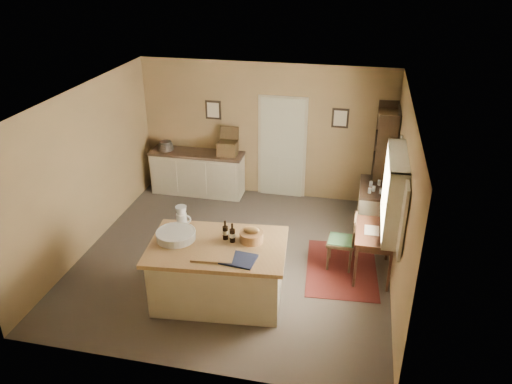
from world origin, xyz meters
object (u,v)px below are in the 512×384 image
sideboard (198,171)px  right_cabinet (374,209)px  work_island (218,270)px  writing_desk (375,236)px  desk_chair (341,241)px  shelving_unit (386,164)px

sideboard → right_cabinet: 3.65m
work_island → writing_desk: (2.17, 1.10, 0.19)m
writing_desk → desk_chair: size_ratio=1.03×
work_island → sideboard: 3.54m
work_island → right_cabinet: (2.17, 2.40, -0.02)m
sideboard → writing_desk: (3.54, -2.17, 0.19)m
work_island → shelving_unit: shelving_unit is taller
sideboard → shelving_unit: size_ratio=0.90×
work_island → right_cabinet: 3.24m
right_cabinet → desk_chair: bearing=-112.4°
work_island → right_cabinet: size_ratio=2.04×
shelving_unit → writing_desk: bearing=-94.5°
sideboard → desk_chair: sideboard is taller
right_cabinet → writing_desk: bearing=-90.0°
sideboard → writing_desk: size_ratio=2.04×
writing_desk → sideboard: bearing=148.5°
sideboard → desk_chair: bearing=-34.3°
writing_desk → shelving_unit: bearing=85.5°
sideboard → writing_desk: 4.16m
work_island → sideboard: work_island is taller
work_island → right_cabinet: work_island is taller
work_island → desk_chair: work_island is taller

